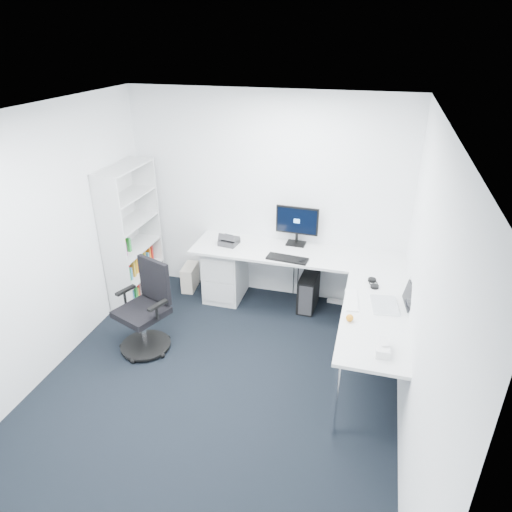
% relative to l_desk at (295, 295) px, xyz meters
% --- Properties ---
extents(ground, '(4.20, 4.20, 0.00)m').
position_rel_l_desk_xyz_m(ground, '(-0.55, -1.40, -0.41)').
color(ground, black).
extents(ceiling, '(4.20, 4.20, 0.00)m').
position_rel_l_desk_xyz_m(ceiling, '(-0.55, -1.40, 2.29)').
color(ceiling, white).
extents(wall_back, '(3.60, 0.02, 2.70)m').
position_rel_l_desk_xyz_m(wall_back, '(-0.55, 0.70, 0.94)').
color(wall_back, white).
rests_on(wall_back, ground).
extents(wall_front, '(3.60, 0.02, 2.70)m').
position_rel_l_desk_xyz_m(wall_front, '(-0.55, -3.50, 0.94)').
color(wall_front, white).
rests_on(wall_front, ground).
extents(wall_left, '(0.02, 4.20, 2.70)m').
position_rel_l_desk_xyz_m(wall_left, '(-2.35, -1.40, 0.94)').
color(wall_left, white).
rests_on(wall_left, ground).
extents(wall_right, '(0.02, 4.20, 2.70)m').
position_rel_l_desk_xyz_m(wall_right, '(1.25, -1.40, 0.94)').
color(wall_right, white).
rests_on(wall_right, ground).
extents(l_desk, '(2.78, 1.56, 0.81)m').
position_rel_l_desk_xyz_m(l_desk, '(0.00, 0.00, 0.00)').
color(l_desk, silver).
rests_on(l_desk, ground).
extents(drawer_pedestal, '(0.47, 0.59, 0.73)m').
position_rel_l_desk_xyz_m(drawer_pedestal, '(-1.03, 0.39, -0.04)').
color(drawer_pedestal, silver).
rests_on(drawer_pedestal, ground).
extents(bookshelf, '(0.36, 0.92, 1.84)m').
position_rel_l_desk_xyz_m(bookshelf, '(-2.17, 0.05, 0.51)').
color(bookshelf, silver).
rests_on(bookshelf, ground).
extents(task_chair, '(0.76, 0.76, 1.05)m').
position_rel_l_desk_xyz_m(task_chair, '(-1.55, -0.96, 0.12)').
color(task_chair, black).
rests_on(task_chair, ground).
extents(black_pc_tower, '(0.23, 0.48, 0.46)m').
position_rel_l_desk_xyz_m(black_pc_tower, '(0.10, 0.41, -0.17)').
color(black_pc_tower, black).
rests_on(black_pc_tower, ground).
extents(beige_pc_tower, '(0.20, 0.38, 0.35)m').
position_rel_l_desk_xyz_m(beige_pc_tower, '(-1.59, 0.46, -0.23)').
color(beige_pc_tower, beige).
rests_on(beige_pc_tower, ground).
extents(power_strip, '(0.37, 0.08, 0.04)m').
position_rel_l_desk_xyz_m(power_strip, '(0.52, 0.60, -0.39)').
color(power_strip, white).
rests_on(power_strip, ground).
extents(monitor, '(0.55, 0.20, 0.52)m').
position_rel_l_desk_xyz_m(monitor, '(-0.12, 0.58, 0.67)').
color(monitor, black).
rests_on(monitor, l_desk).
extents(black_keyboard, '(0.51, 0.22, 0.02)m').
position_rel_l_desk_xyz_m(black_keyboard, '(-0.14, 0.12, 0.42)').
color(black_keyboard, black).
rests_on(black_keyboard, l_desk).
extents(mouse, '(0.09, 0.11, 0.03)m').
position_rel_l_desk_xyz_m(mouse, '(0.05, 0.09, 0.42)').
color(mouse, black).
rests_on(mouse, l_desk).
extents(desk_phone, '(0.25, 0.25, 0.16)m').
position_rel_l_desk_xyz_m(desk_phone, '(-0.95, 0.35, 0.48)').
color(desk_phone, '#2F2F31').
rests_on(desk_phone, l_desk).
extents(laptop, '(0.42, 0.41, 0.26)m').
position_rel_l_desk_xyz_m(laptop, '(1.02, -0.64, 0.54)').
color(laptop, silver).
rests_on(laptop, l_desk).
extents(white_keyboard, '(0.17, 0.43, 0.01)m').
position_rel_l_desk_xyz_m(white_keyboard, '(0.69, -0.62, 0.41)').
color(white_keyboard, white).
rests_on(white_keyboard, l_desk).
extents(headphones, '(0.18, 0.24, 0.06)m').
position_rel_l_desk_xyz_m(headphones, '(0.89, -0.22, 0.43)').
color(headphones, black).
rests_on(headphones, l_desk).
extents(orange_fruit, '(0.07, 0.07, 0.07)m').
position_rel_l_desk_xyz_m(orange_fruit, '(0.70, -1.00, 0.44)').
color(orange_fruit, orange).
rests_on(orange_fruit, l_desk).
extents(tissue_box, '(0.12, 0.22, 0.08)m').
position_rel_l_desk_xyz_m(tissue_box, '(1.01, -1.39, 0.45)').
color(tissue_box, white).
rests_on(tissue_box, l_desk).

